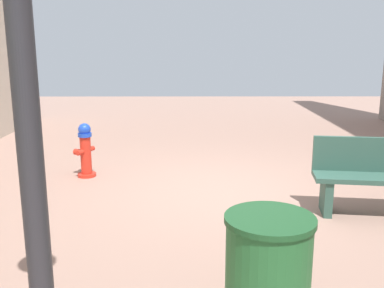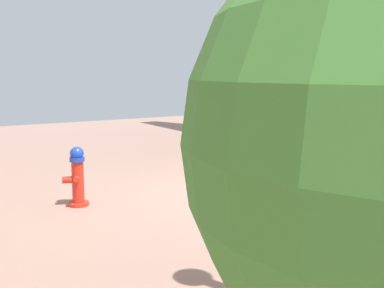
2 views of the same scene
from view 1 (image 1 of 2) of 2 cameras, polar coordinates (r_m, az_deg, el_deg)
ground_plane at (r=6.42m, az=4.70°, el=-6.12°), size 23.40×23.40×0.00m
fire_hydrant at (r=7.19m, az=-13.67°, el=-0.77°), size 0.36×0.39×0.87m
bench_near at (r=5.93m, az=23.46°, el=-3.77°), size 1.71×0.65×0.95m
trash_bin at (r=3.21m, az=9.75°, el=-17.22°), size 0.61×0.61×0.96m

